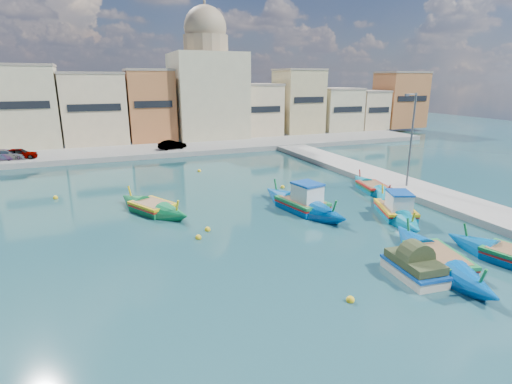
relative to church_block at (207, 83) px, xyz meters
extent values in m
plane|color=#174543|center=(-10.00, -40.00, -8.41)|extent=(160.00, 160.00, 0.00)
cube|color=gray|center=(8.00, -40.00, -8.16)|extent=(4.00, 70.00, 0.50)
cube|color=gray|center=(-10.00, -8.00, -8.11)|extent=(80.00, 8.00, 0.60)
cube|color=#BEB48E|center=(-23.86, -0.88, -2.86)|extent=(7.88, 6.24, 9.89)
cube|color=gray|center=(-23.86, -0.88, 2.23)|extent=(8.04, 6.37, 0.30)
cube|color=black|center=(-23.86, -4.05, -2.37)|extent=(6.30, 0.10, 0.90)
cube|color=#CDB68E|center=(-15.74, -0.28, -3.31)|extent=(7.88, 7.44, 8.99)
cube|color=gray|center=(-15.74, -0.28, 1.33)|extent=(8.04, 7.59, 0.30)
cube|color=black|center=(-15.74, -4.05, -2.86)|extent=(6.30, 0.10, 0.90)
cube|color=#B86B3A|center=(-8.46, -0.93, -3.09)|extent=(6.17, 6.13, 9.43)
cube|color=gray|center=(-8.46, -0.93, 1.77)|extent=(6.29, 6.26, 0.30)
cube|color=black|center=(-8.46, -4.05, -2.62)|extent=(4.93, 0.10, 0.90)
cube|color=tan|center=(-0.95, -0.15, -4.78)|extent=(7.31, 7.69, 6.05)
cube|color=gray|center=(-0.95, -0.15, -1.60)|extent=(7.46, 7.85, 0.30)
cube|color=black|center=(-0.95, -4.05, -4.48)|extent=(5.85, 0.10, 0.90)
cube|color=#CDB68E|center=(7.02, -0.35, -4.10)|extent=(7.54, 7.30, 7.41)
cube|color=gray|center=(7.02, -0.35, -0.25)|extent=(7.69, 7.45, 0.30)
cube|color=black|center=(7.02, -4.05, -3.73)|extent=(6.03, 0.10, 0.90)
cube|color=tan|center=(14.93, -0.51, -2.99)|extent=(6.36, 6.97, 9.63)
cube|color=gray|center=(14.93, -0.51, 1.98)|extent=(6.48, 7.11, 0.30)
cube|color=black|center=(14.93, -4.05, -2.51)|extent=(5.09, 0.10, 0.90)
cube|color=#BEB48E|center=(22.15, -0.65, -4.48)|extent=(6.63, 6.70, 6.65)
cube|color=gray|center=(22.15, -0.65, -1.01)|extent=(6.76, 6.83, 0.30)
cube|color=black|center=(22.15, -4.05, -4.15)|extent=(5.30, 0.10, 0.90)
cube|color=#CDB68E|center=(28.26, -0.25, -4.71)|extent=(5.08, 7.51, 6.20)
cube|color=gray|center=(28.26, -0.25, -1.45)|extent=(5.18, 7.66, 0.30)
cube|color=black|center=(28.26, -4.05, -4.40)|extent=(4.06, 0.10, 0.90)
cube|color=#B86B3A|center=(35.15, -1.00, -3.14)|extent=(7.79, 6.00, 9.33)
cube|color=gray|center=(35.15, -1.00, 1.67)|extent=(7.95, 6.12, 0.30)
cube|color=black|center=(35.15, -4.05, -2.68)|extent=(6.23, 0.10, 0.90)
cube|color=#BEB48E|center=(0.00, 0.00, -1.81)|extent=(10.00, 10.00, 12.00)
cylinder|color=#9E8466|center=(0.00, 0.00, 5.39)|extent=(6.40, 6.40, 2.40)
sphere|color=#9E8466|center=(0.00, 0.00, 7.58)|extent=(6.00, 6.00, 6.00)
cylinder|color=#9E8466|center=(0.00, 0.00, 10.49)|extent=(0.30, 0.30, 1.60)
cylinder|color=#595B60|center=(7.50, -34.00, -4.41)|extent=(0.16, 0.16, 8.00)
cylinder|color=#595B60|center=(7.10, -34.00, -0.51)|extent=(1.00, 0.10, 0.10)
cube|color=#595B60|center=(6.60, -34.00, -0.56)|extent=(0.35, 0.15, 0.18)
imported|color=#4C1919|center=(-23.91, -9.50, -7.21)|extent=(3.58, 1.67, 1.19)
imported|color=#4C1919|center=(-7.29, -9.50, -7.25)|extent=(3.56, 1.91, 1.11)
imported|color=#4C1919|center=(-25.11, -9.50, -7.25)|extent=(3.94, 1.80, 1.12)
cube|color=#007FA1|center=(2.49, -38.53, -8.22)|extent=(3.10, 3.91, 0.96)
cone|color=#007FA1|center=(3.58, -35.91, -8.17)|extent=(2.99, 3.65, 2.46)
cone|color=#007FA1|center=(1.39, -41.15, -8.17)|extent=(2.99, 3.65, 2.46)
cube|color=yellow|center=(2.49, -38.53, -7.81)|extent=(3.24, 4.11, 0.17)
cube|color=red|center=(2.49, -38.53, -7.98)|extent=(3.21, 4.01, 0.10)
cube|color=olive|center=(2.49, -38.53, -7.74)|extent=(2.71, 3.51, 0.06)
cylinder|color=yellow|center=(3.69, -35.65, -7.54)|extent=(0.30, 0.47, 1.05)
cylinder|color=yellow|center=(1.28, -41.41, -7.54)|extent=(0.30, 0.47, 1.05)
cube|color=white|center=(2.29, -38.99, -7.21)|extent=(1.92, 2.13, 1.06)
cube|color=#0F47A5|center=(2.29, -38.99, -6.62)|extent=(2.03, 2.28, 0.12)
cube|color=#0057AD|center=(-2.86, -35.03, -8.19)|extent=(2.84, 3.87, 1.10)
cone|color=#0057AD|center=(-3.42, -32.17, -8.13)|extent=(2.79, 3.63, 2.76)
cone|color=#0057AD|center=(-2.31, -37.88, -8.13)|extent=(2.79, 3.63, 2.76)
cube|color=#197E3D|center=(-2.86, -35.03, -7.72)|extent=(2.96, 4.08, 0.20)
cube|color=red|center=(-2.86, -35.03, -7.92)|extent=(2.96, 3.96, 0.11)
cube|color=olive|center=(-2.86, -35.03, -7.64)|extent=(2.45, 3.50, 0.07)
cylinder|color=#197E3D|center=(-3.47, -31.89, -7.42)|extent=(0.25, 0.54, 1.20)
cylinder|color=#197E3D|center=(-2.25, -38.17, -7.42)|extent=(0.25, 0.54, 1.20)
cube|color=white|center=(-2.76, -35.53, -7.03)|extent=(1.86, 2.05, 1.21)
cube|color=#0F47A5|center=(-2.76, -35.53, -6.36)|extent=(1.97, 2.19, 0.13)
cube|color=#0080A4|center=(5.00, -32.86, -8.23)|extent=(2.29, 3.17, 0.87)
cone|color=#0080A4|center=(5.49, -30.53, -8.19)|extent=(2.25, 2.96, 2.19)
cone|color=#0080A4|center=(4.51, -35.19, -8.19)|extent=(2.25, 2.96, 2.19)
cube|color=#B11A12|center=(5.00, -32.86, -7.87)|extent=(2.39, 3.34, 0.16)
cube|color=#197F33|center=(5.00, -32.86, -8.02)|extent=(2.39, 3.24, 0.09)
cube|color=olive|center=(5.00, -32.86, -7.80)|extent=(1.98, 2.86, 0.05)
cylinder|color=#B11A12|center=(5.53, -30.30, -7.62)|extent=(0.20, 0.43, 0.95)
cylinder|color=#B11A12|center=(4.47, -35.42, -7.62)|extent=(0.20, 0.43, 0.95)
cube|color=#0A6D39|center=(-12.83, -31.45, -8.21)|extent=(3.13, 3.54, 0.98)
cone|color=#0A6D39|center=(-13.99, -29.29, -8.16)|extent=(3.04, 3.38, 2.42)
cone|color=#0A6D39|center=(-11.67, -33.62, -8.16)|extent=(3.04, 3.38, 2.42)
cube|color=yellow|center=(-12.83, -31.45, -7.80)|extent=(3.27, 3.72, 0.18)
cube|color=red|center=(-12.83, -31.45, -7.98)|extent=(3.24, 3.63, 0.10)
cube|color=olive|center=(-12.83, -31.45, -7.72)|extent=(2.74, 3.16, 0.06)
cylinder|color=yellow|center=(-14.10, -29.08, -7.53)|extent=(0.34, 0.47, 1.07)
cylinder|color=yellow|center=(-11.56, -33.83, -7.53)|extent=(0.34, 0.47, 1.07)
cube|color=#0052AA|center=(-0.75, -45.44, -8.21)|extent=(2.71, 3.73, 0.99)
cone|color=#0052AA|center=(-0.10, -42.73, -8.16)|extent=(2.65, 3.48, 2.50)
cone|color=#0052AA|center=(-1.40, -48.14, -8.16)|extent=(2.65, 3.48, 2.50)
cube|color=#1A823F|center=(-0.75, -45.44, -7.80)|extent=(2.83, 3.93, 0.18)
cube|color=red|center=(-0.75, -45.44, -7.97)|extent=(2.82, 3.82, 0.10)
cube|color=olive|center=(-0.75, -45.44, -7.72)|extent=(2.35, 3.37, 0.06)
cylinder|color=#1A823F|center=(-0.03, -42.46, -7.52)|extent=(0.24, 0.49, 1.08)
cylinder|color=#1A823F|center=(-1.46, -48.41, -7.52)|extent=(0.24, 0.49, 1.08)
cone|color=#00589D|center=(2.49, -44.47, -8.17)|extent=(2.55, 3.15, 2.37)
cylinder|color=#197F37|center=(2.43, -44.23, -7.55)|extent=(0.24, 0.47, 1.04)
cube|color=beige|center=(-2.73, -45.88, -8.24)|extent=(1.93, 3.19, 0.76)
cube|color=#0F47A5|center=(-2.73, -45.88, -7.89)|extent=(2.00, 3.28, 0.13)
cube|color=#2D381E|center=(-2.73, -45.88, -7.59)|extent=(1.84, 2.84, 0.38)
cylinder|color=#2D381E|center=(-2.73, -45.88, -7.41)|extent=(0.92, 2.75, 0.65)
sphere|color=yellow|center=(-11.07, -37.47, -8.33)|extent=(0.36, 0.36, 0.36)
sphere|color=yellow|center=(-10.22, -36.43, -8.33)|extent=(0.36, 0.36, 0.36)
sphere|color=yellow|center=(-6.67, -20.37, -8.33)|extent=(0.36, 0.36, 0.36)
sphere|color=yellow|center=(-19.46, -25.33, -8.33)|extent=(0.36, 0.36, 0.36)
sphere|color=yellow|center=(5.58, -35.60, -8.33)|extent=(0.36, 0.36, 0.36)
sphere|color=yellow|center=(-6.81, -46.61, -8.33)|extent=(0.36, 0.36, 0.36)
sphere|color=yellow|center=(-1.58, -29.16, -8.33)|extent=(0.36, 0.36, 0.36)
camera|label=1|loc=(-16.12, -58.97, 0.70)|focal=28.00mm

